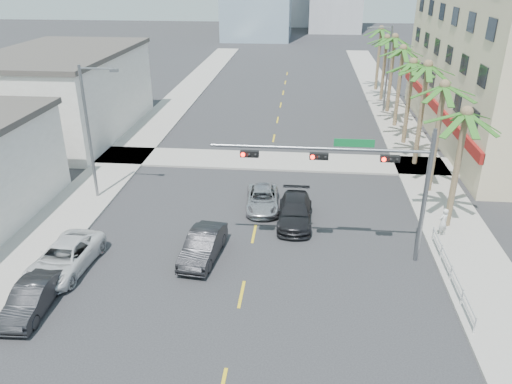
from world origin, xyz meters
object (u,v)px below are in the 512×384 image
(car_lane_center, at_px, (263,199))
(pedestrian, at_px, (443,222))
(car_parked_mid, at_px, (31,299))
(car_parked_far, at_px, (65,258))
(car_lane_left, at_px, (203,246))
(traffic_signal_mast, at_px, (364,172))
(car_lane_right, at_px, (295,212))

(car_lane_center, relative_size, pedestrian, 2.62)
(car_parked_mid, distance_m, car_parked_far, 3.43)
(car_lane_center, xyz_separation_m, pedestrian, (10.75, -2.87, 0.38))
(pedestrian, bearing_deg, car_parked_mid, -7.54)
(car_parked_far, relative_size, pedestrian, 3.09)
(car_parked_far, bearing_deg, car_lane_left, 18.98)
(traffic_signal_mast, xyz_separation_m, car_lane_center, (-5.58, 5.58, -4.43))
(car_parked_far, xyz_separation_m, car_lane_right, (11.76, 6.50, -0.01))
(traffic_signal_mast, height_order, car_lane_right, traffic_signal_mast)
(car_parked_far, bearing_deg, car_lane_center, 44.51)
(car_lane_center, height_order, car_lane_right, car_lane_right)
(traffic_signal_mast, height_order, pedestrian, traffic_signal_mast)
(car_parked_mid, xyz_separation_m, pedestrian, (20.35, 8.86, 0.33))
(car_parked_far, height_order, car_lane_right, car_parked_far)
(car_parked_mid, relative_size, car_parked_far, 0.78)
(traffic_signal_mast, distance_m, car_lane_center, 9.05)
(car_parked_far, distance_m, car_lane_right, 13.44)
(car_parked_mid, bearing_deg, car_parked_far, 87.40)
(car_parked_far, height_order, car_lane_center, car_parked_far)
(car_lane_center, bearing_deg, car_parked_mid, -133.80)
(car_lane_left, bearing_deg, car_lane_right, 49.69)
(car_parked_far, height_order, car_lane_left, car_lane_left)
(car_parked_mid, relative_size, pedestrian, 2.42)
(car_parked_mid, bearing_deg, traffic_signal_mast, 19.48)
(car_parked_far, xyz_separation_m, pedestrian, (20.35, 5.43, 0.27))
(car_lane_left, bearing_deg, car_lane_center, 73.42)
(car_parked_far, relative_size, car_lane_left, 1.17)
(car_parked_far, xyz_separation_m, car_lane_center, (9.60, 8.30, -0.11))
(traffic_signal_mast, bearing_deg, car_parked_mid, -157.92)
(car_parked_mid, distance_m, pedestrian, 22.20)
(car_lane_right, bearing_deg, pedestrian, -6.76)
(car_lane_left, xyz_separation_m, car_lane_right, (4.85, 4.61, -0.02))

